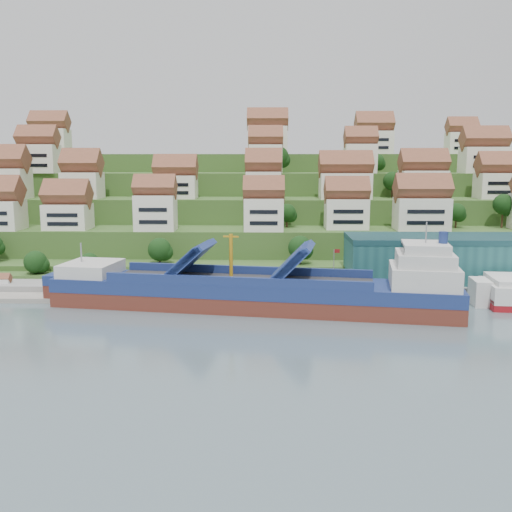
{
  "coord_description": "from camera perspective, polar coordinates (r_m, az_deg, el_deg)",
  "views": [
    {
      "loc": [
        3.72,
        -110.16,
        28.8
      ],
      "look_at": [
        1.26,
        14.0,
        8.0
      ],
      "focal_mm": 40.0,
      "sensor_mm": 36.0,
      "label": 1
    }
  ],
  "objects": [
    {
      "name": "warehouse",
      "position": [
        137.72,
        21.64,
        -0.19
      ],
      "size": [
        60.0,
        15.0,
        10.0
      ],
      "primitive_type": "cube",
      "color": "#205658",
      "rests_on": "quay"
    },
    {
      "name": "cargo_ship",
      "position": [
        111.7,
        0.67,
        -3.67
      ],
      "size": [
        80.28,
        24.58,
        17.61
      ],
      "rotation": [
        0.0,
        0.0,
        -0.16
      ],
      "color": "#5D261C",
      "rests_on": "ground"
    },
    {
      "name": "quay",
      "position": [
        129.22,
        8.36,
        -2.97
      ],
      "size": [
        180.0,
        14.0,
        2.2
      ],
      "primitive_type": "cube",
      "color": "gray",
      "rests_on": "ground"
    },
    {
      "name": "ground",
      "position": [
        113.92,
        -0.78,
        -5.14
      ],
      "size": [
        300.0,
        300.0,
        0.0
      ],
      "primitive_type": "plane",
      "color": "slate",
      "rests_on": "ground"
    },
    {
      "name": "flagpole",
      "position": [
        122.99,
        7.84,
        -0.85
      ],
      "size": [
        1.28,
        0.16,
        8.0
      ],
      "color": "gray",
      "rests_on": "quay"
    },
    {
      "name": "hillside",
      "position": [
        214.51,
        0.14,
        4.66
      ],
      "size": [
        260.0,
        128.0,
        31.0
      ],
      "color": "#2D4C1E",
      "rests_on": "ground"
    },
    {
      "name": "hillside_village",
      "position": [
        168.64,
        1.15,
        7.75
      ],
      "size": [
        157.35,
        64.3,
        29.28
      ],
      "color": "white",
      "rests_on": "ground"
    },
    {
      "name": "hillside_trees",
      "position": [
        155.47,
        -2.82,
        4.92
      ],
      "size": [
        143.64,
        62.82,
        30.48
      ],
      "color": "#163B13",
      "rests_on": "ground"
    }
  ]
}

